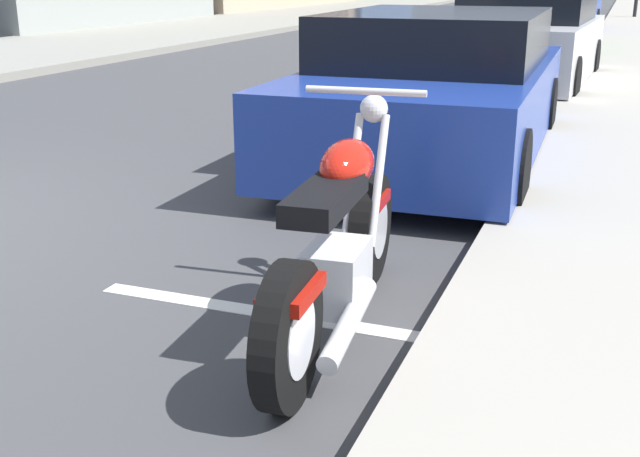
% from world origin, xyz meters
% --- Properties ---
extents(sidewalk_far_curb, '(120.00, 5.00, 0.14)m').
position_xyz_m(sidewalk_far_curb, '(12.00, 6.59, 0.07)').
color(sidewalk_far_curb, gray).
rests_on(sidewalk_far_curb, ground).
extents(parking_stall_stripe, '(0.12, 2.20, 0.01)m').
position_xyz_m(parking_stall_stripe, '(0.00, -3.49, 0.00)').
color(parking_stall_stripe, silver).
rests_on(parking_stall_stripe, ground).
extents(parked_motorcycle, '(2.02, 0.62, 1.10)m').
position_xyz_m(parked_motorcycle, '(-0.05, -3.74, 0.42)').
color(parked_motorcycle, black).
rests_on(parked_motorcycle, ground).
extents(parked_car_near_corner, '(4.38, 2.01, 1.32)m').
position_xyz_m(parked_car_near_corner, '(3.62, -3.35, 0.64)').
color(parked_car_near_corner, navy).
rests_on(parked_car_near_corner, ground).
extents(parked_car_across_street, '(4.30, 2.03, 1.47)m').
position_xyz_m(parked_car_across_street, '(8.86, -3.52, 0.70)').
color(parked_car_across_street, silver).
rests_on(parked_car_across_street, ground).
extents(parked_car_behind_motorcycle, '(4.11, 1.90, 1.36)m').
position_xyz_m(parked_car_behind_motorcycle, '(14.18, -3.10, 0.66)').
color(parked_car_behind_motorcycle, '#236638').
rests_on(parked_car_behind_motorcycle, ground).
extents(parked_car_at_intersection, '(4.32, 2.00, 1.48)m').
position_xyz_m(parked_car_at_intersection, '(20.00, -3.11, 0.70)').
color(parked_car_at_intersection, navy).
rests_on(parked_car_at_intersection, ground).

